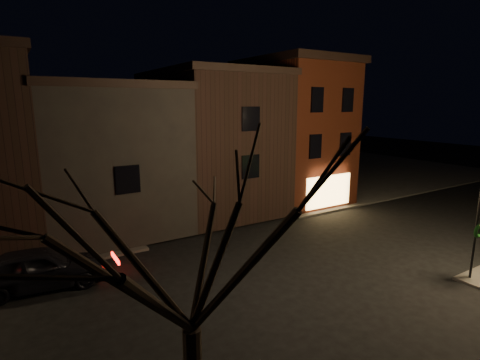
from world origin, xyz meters
name	(u,v)px	position (x,y,z in m)	size (l,w,h in m)	color
ground	(287,264)	(0.00, 0.00, 0.00)	(120.00, 120.00, 0.00)	black
sidewalk_far_right	(313,166)	(20.00, 20.00, 0.06)	(30.00, 30.00, 0.12)	#2D2B28
corner_building	(293,130)	(8.00, 9.47, 5.40)	(6.50, 8.50, 10.50)	#511D0E
row_building_a	(211,141)	(1.50, 10.50, 4.83)	(7.30, 10.30, 9.40)	black
row_building_b	(104,155)	(-5.75, 10.50, 4.33)	(7.80, 10.30, 8.40)	black
bare_tree_left	(188,218)	(-8.00, -7.00, 5.43)	(5.60, 5.60, 7.50)	black
parked_car_a	(40,268)	(-10.02, 3.47, 0.85)	(2.02, 5.01, 1.71)	black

